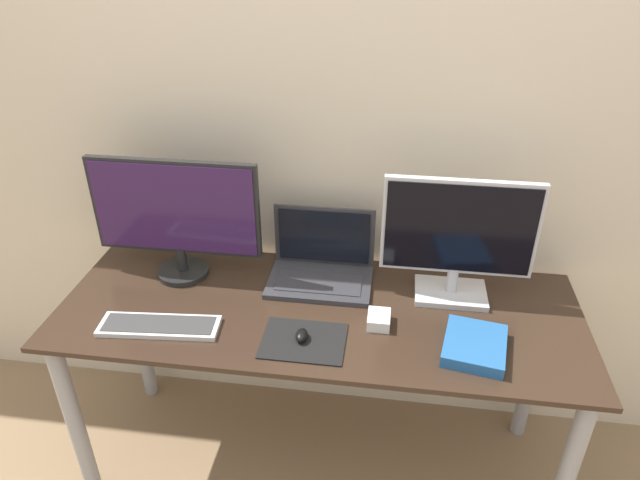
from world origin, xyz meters
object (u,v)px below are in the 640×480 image
object	(u,v)px
mouse	(302,335)
power_brick	(379,320)
laptop	(322,263)
book	(475,346)
keyboard	(159,326)
monitor_right	(458,238)
monitor_left	(176,215)

from	to	relation	value
mouse	power_brick	size ratio (longest dim) A/B	0.68
laptop	book	size ratio (longest dim) A/B	1.51
keyboard	book	distance (m)	0.96
laptop	mouse	size ratio (longest dim) A/B	5.96
mouse	book	distance (m)	0.51
monitor_right	book	world-z (taller)	monitor_right
laptop	power_brick	distance (m)	0.32
laptop	keyboard	size ratio (longest dim) A/B	0.94
power_brick	keyboard	bearing A→B (deg)	-170.39
mouse	book	world-z (taller)	book
monitor_right	mouse	xyz separation A→B (m)	(-0.46, -0.30, -0.20)
monitor_left	power_brick	world-z (taller)	monitor_left
monitor_right	laptop	distance (m)	0.48
keyboard	book	xyz separation A→B (m)	(0.96, 0.03, 0.01)
mouse	power_brick	world-z (taller)	power_brick
keyboard	power_brick	world-z (taller)	power_brick
book	laptop	bearing A→B (deg)	147.13
book	keyboard	bearing A→B (deg)	-178.18
laptop	power_brick	size ratio (longest dim) A/B	4.08
monitor_right	keyboard	distance (m)	0.98
monitor_right	power_brick	xyz separation A→B (m)	(-0.23, -0.19, -0.20)
monitor_left	keyboard	xyz separation A→B (m)	(0.03, -0.31, -0.23)
monitor_left	monitor_right	size ratio (longest dim) A/B	1.19
laptop	keyboard	xyz separation A→B (m)	(-0.46, -0.35, -0.05)
book	mouse	bearing A→B (deg)	-177.03
laptop	monitor_left	bearing A→B (deg)	-174.69
keyboard	power_brick	distance (m)	0.69
book	power_brick	bearing A→B (deg)	163.66
monitor_right	power_brick	size ratio (longest dim) A/B	5.59
monitor_right	power_brick	bearing A→B (deg)	-140.10
monitor_left	book	distance (m)	1.05
mouse	book	xyz separation A→B (m)	(0.51, 0.03, -0.00)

